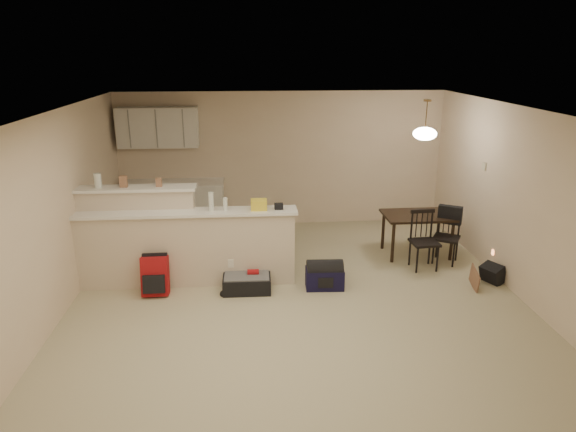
{
  "coord_description": "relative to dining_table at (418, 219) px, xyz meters",
  "views": [
    {
      "loc": [
        -0.61,
        -5.91,
        3.2
      ],
      "look_at": [
        -0.1,
        0.7,
        1.05
      ],
      "focal_mm": 32.0,
      "sensor_mm": 36.0,
      "label": 1
    }
  ],
  "objects": [
    {
      "name": "room",
      "position": [
        -2.08,
        -1.74,
        0.65
      ],
      "size": [
        7.0,
        7.02,
        2.5
      ],
      "color": "#BBB290",
      "rests_on": "ground"
    },
    {
      "name": "breakfast_bar",
      "position": [
        -3.84,
        -0.76,
        0.01
      ],
      "size": [
        3.08,
        0.58,
        1.39
      ],
      "color": "beige",
      "rests_on": "ground"
    },
    {
      "name": "upper_cabinets",
      "position": [
        -4.28,
        1.58,
        1.3
      ],
      "size": [
        1.4,
        0.34,
        0.7
      ],
      "primitive_type": "cube",
      "color": "white",
      "rests_on": "room"
    },
    {
      "name": "kitchen_counter",
      "position": [
        -4.08,
        1.45,
        -0.15
      ],
      "size": [
        1.8,
        0.6,
        0.9
      ],
      "primitive_type": "cube",
      "color": "white",
      "rests_on": "ground"
    },
    {
      "name": "thermostat",
      "position": [
        0.91,
        -0.19,
        0.9
      ],
      "size": [
        0.02,
        0.12,
        0.12
      ],
      "primitive_type": "cube",
      "color": "beige",
      "rests_on": "room"
    },
    {
      "name": "jar",
      "position": [
        -4.77,
        -0.62,
        0.89
      ],
      "size": [
        0.1,
        0.1,
        0.2
      ],
      "primitive_type": "cylinder",
      "color": "silver",
      "rests_on": "breakfast_bar"
    },
    {
      "name": "cereal_box",
      "position": [
        -4.43,
        -0.62,
        0.87
      ],
      "size": [
        0.1,
        0.07,
        0.16
      ],
      "primitive_type": "cube",
      "color": "#92654B",
      "rests_on": "breakfast_bar"
    },
    {
      "name": "small_box",
      "position": [
        -3.95,
        -0.62,
        0.85
      ],
      "size": [
        0.08,
        0.06,
        0.12
      ],
      "primitive_type": "cube",
      "color": "#92654B",
      "rests_on": "breakfast_bar"
    },
    {
      "name": "bottle_a",
      "position": [
        -3.22,
        -0.84,
        0.62
      ],
      "size": [
        0.07,
        0.07,
        0.26
      ],
      "primitive_type": "cylinder",
      "color": "silver",
      "rests_on": "breakfast_bar"
    },
    {
      "name": "bottle_b",
      "position": [
        -3.03,
        -0.84,
        0.58
      ],
      "size": [
        0.06,
        0.06,
        0.18
      ],
      "primitive_type": "cylinder",
      "color": "silver",
      "rests_on": "breakfast_bar"
    },
    {
      "name": "bag_lump",
      "position": [
        -2.57,
        -0.84,
        0.56
      ],
      "size": [
        0.22,
        0.18,
        0.14
      ],
      "primitive_type": "cube",
      "color": "#92654B",
      "rests_on": "breakfast_bar"
    },
    {
      "name": "pouch",
      "position": [
        -2.29,
        -0.84,
        0.53
      ],
      "size": [
        0.12,
        0.1,
        0.08
      ],
      "primitive_type": "cube",
      "color": "#92654B",
      "rests_on": "breakfast_bar"
    },
    {
      "name": "dining_table",
      "position": [
        0.0,
        0.0,
        0.0
      ],
      "size": [
        1.1,
        0.74,
        0.69
      ],
      "rotation": [
        0.0,
        0.0,
        0.01
      ],
      "color": "black",
      "rests_on": "ground"
    },
    {
      "name": "pendant_lamp",
      "position": [
        0.0,
        -0.0,
        1.39
      ],
      "size": [
        0.36,
        0.36,
        0.62
      ],
      "color": "brown",
      "rests_on": "room"
    },
    {
      "name": "dining_chair_near",
      "position": [
        -0.07,
        -0.57,
        -0.15
      ],
      "size": [
        0.42,
        0.4,
        0.9
      ],
      "primitive_type": null,
      "rotation": [
        0.0,
        0.0,
        0.07
      ],
      "color": "black",
      "rests_on": "ground"
    },
    {
      "name": "dining_chair_far",
      "position": [
        0.35,
        -0.36,
        -0.17
      ],
      "size": [
        0.51,
        0.5,
        0.87
      ],
      "primitive_type": null,
      "rotation": [
        0.0,
        0.0,
        -0.54
      ],
      "color": "black",
      "rests_on": "ground"
    },
    {
      "name": "suitcase",
      "position": [
        -2.76,
        -1.13,
        -0.49
      ],
      "size": [
        0.66,
        0.43,
        0.22
      ],
      "primitive_type": "cube",
      "rotation": [
        0.0,
        0.0,
        -0.01
      ],
      "color": "black",
      "rests_on": "ground"
    },
    {
      "name": "red_backpack",
      "position": [
        -4.0,
        -1.13,
        -0.34
      ],
      "size": [
        0.36,
        0.23,
        0.53
      ],
      "primitive_type": "cube",
      "rotation": [
        0.0,
        0.0,
        0.02
      ],
      "color": "#A61217",
      "rests_on": "ground"
    },
    {
      "name": "navy_duffel",
      "position": [
        -1.67,
        -1.13,
        -0.46
      ],
      "size": [
        0.54,
        0.31,
        0.29
      ],
      "primitive_type": "cube",
      "rotation": [
        0.0,
        0.0,
        -0.04
      ],
      "color": "black",
      "rests_on": "ground"
    },
    {
      "name": "black_daypack",
      "position": [
        0.77,
        -1.13,
        -0.47
      ],
      "size": [
        0.32,
        0.36,
        0.26
      ],
      "primitive_type": "cube",
      "rotation": [
        0.0,
        0.0,
        2.04
      ],
      "color": "black",
      "rests_on": "ground"
    },
    {
      "name": "cardboard_sheet",
      "position": [
        0.43,
        -1.31,
        -0.46
      ],
      "size": [
        0.06,
        0.37,
        0.29
      ],
      "primitive_type": "cube",
      "rotation": [
        0.0,
        0.0,
        1.46
      ],
      "color": "#92654B",
      "rests_on": "ground"
    }
  ]
}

